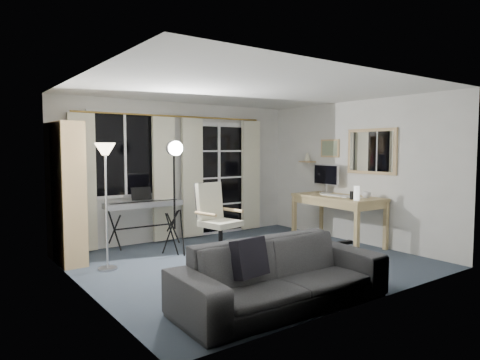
% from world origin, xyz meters
% --- Properties ---
extents(floor, '(4.50, 4.00, 0.02)m').
position_xyz_m(floor, '(0.00, 0.00, -0.01)').
color(floor, '#35404E').
rests_on(floor, ground).
extents(window, '(1.20, 0.08, 1.40)m').
position_xyz_m(window, '(-1.05, 1.97, 1.50)').
color(window, white).
rests_on(window, floor).
extents(french_door, '(1.32, 0.09, 2.11)m').
position_xyz_m(french_door, '(0.75, 1.97, 1.03)').
color(french_door, white).
rests_on(french_door, floor).
extents(curtains, '(3.60, 0.07, 2.13)m').
position_xyz_m(curtains, '(-0.14, 1.88, 1.09)').
color(curtains, gold).
rests_on(curtains, floor).
extents(bookshelf, '(0.33, 0.92, 1.96)m').
position_xyz_m(bookshelf, '(-2.12, 1.48, 0.93)').
color(bookshelf, tan).
rests_on(bookshelf, floor).
extents(torchiere_lamp, '(0.27, 0.27, 1.67)m').
position_xyz_m(torchiere_lamp, '(-1.76, 0.78, 1.34)').
color(torchiere_lamp, '#B2B2B7').
rests_on(torchiere_lamp, floor).
extents(keyboard_piano, '(1.26, 0.64, 0.91)m').
position_xyz_m(keyboard_piano, '(-0.85, 1.70, 0.69)').
color(keyboard_piano, black).
rests_on(keyboard_piano, floor).
extents(studio_light, '(0.37, 0.38, 1.75)m').
position_xyz_m(studio_light, '(-0.69, 0.92, 1.41)').
color(studio_light, black).
rests_on(studio_light, floor).
extents(office_chair, '(0.76, 0.75, 1.10)m').
position_xyz_m(office_chair, '(-0.28, 0.49, 0.65)').
color(office_chair, black).
rests_on(office_chair, floor).
extents(desk, '(0.82, 1.54, 0.81)m').
position_xyz_m(desk, '(1.88, 0.04, 0.71)').
color(desk, tan).
rests_on(desk, floor).
extents(monitor, '(0.20, 0.58, 0.51)m').
position_xyz_m(monitor, '(2.08, 0.49, 1.12)').
color(monitor, silver).
rests_on(monitor, desk).
extents(desk_clutter, '(0.50, 0.92, 1.03)m').
position_xyz_m(desk_clutter, '(1.81, -0.19, 0.64)').
color(desk_clutter, white).
rests_on(desk_clutter, desk).
extents(mug, '(0.14, 0.11, 0.13)m').
position_xyz_m(mug, '(1.98, -0.46, 0.88)').
color(mug, silver).
rests_on(mug, desk).
extents(wall_mirror, '(0.04, 0.94, 0.74)m').
position_xyz_m(wall_mirror, '(2.22, -0.35, 1.55)').
color(wall_mirror, tan).
rests_on(wall_mirror, floor).
extents(framed_print, '(0.03, 0.42, 0.32)m').
position_xyz_m(framed_print, '(2.23, 0.55, 1.60)').
color(framed_print, tan).
rests_on(framed_print, floor).
extents(wall_shelf, '(0.16, 0.30, 0.18)m').
position_xyz_m(wall_shelf, '(2.16, 1.05, 1.41)').
color(wall_shelf, tan).
rests_on(wall_shelf, floor).
extents(sofa, '(2.27, 0.73, 0.88)m').
position_xyz_m(sofa, '(-0.76, -1.55, 0.44)').
color(sofa, '#28282A').
rests_on(sofa, floor).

